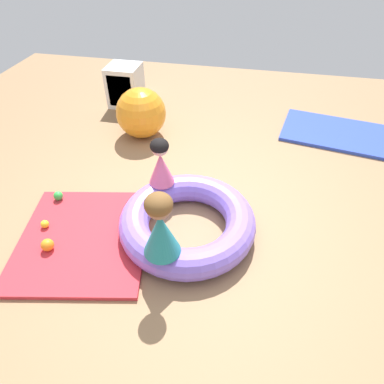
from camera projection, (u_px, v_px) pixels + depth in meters
The scene contains 11 objects.
ground_plane at pixel (192, 227), 3.11m from camera, with size 8.00×8.00×0.00m, color #93704C.
gym_mat_far_left at pixel (353, 136), 4.29m from camera, with size 1.72×0.83×0.04m, color #2D47B7.
gym_mat_near_left at pixel (84, 238), 2.98m from camera, with size 1.10×1.20×0.04m, color red.
inflatable_cushion at pixel (187, 222), 2.98m from camera, with size 1.20×1.20×0.26m, color #8466E0.
child_in_pink at pixel (161, 162), 3.05m from camera, with size 0.31×0.31×0.46m.
child_in_teal at pixel (160, 226), 2.39m from camera, with size 0.28×0.28×0.55m.
play_ball_green at pixel (58, 196), 3.31m from camera, with size 0.09×0.09×0.09m, color green.
play_ball_orange at pixel (47, 245), 2.83m from camera, with size 0.11×0.11×0.11m, color orange.
play_ball_yellow at pixel (45, 224), 3.03m from camera, with size 0.07×0.07×0.07m, color yellow.
exercise_ball_large at pixel (141, 113), 4.15m from camera, with size 0.61×0.61×0.61m, color orange.
storage_cube at pixel (125, 86), 4.82m from camera, with size 0.44×0.44×0.56m.
Camera 1 is at (0.44, -2.11, 2.26)m, focal length 31.80 mm.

